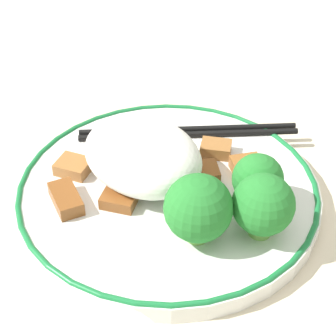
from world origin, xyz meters
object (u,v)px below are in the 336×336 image
broccoli_back_center (263,205)px  broccoli_back_right (258,180)px  chopsticks (188,132)px  broccoli_back_left (198,209)px  plate (168,191)px

broccoli_back_center → broccoli_back_right: 0.03m
chopsticks → broccoli_back_left: bearing=-44.9°
plate → broccoli_back_left: size_ratio=4.56×
broccoli_back_center → chopsticks: size_ratio=0.33×
plate → broccoli_back_center: bearing=5.5°
plate → chopsticks: (-0.04, 0.07, 0.01)m
plate → chopsticks: size_ratio=1.58×
broccoli_back_left → broccoli_back_right: bearing=81.9°
plate → broccoli_back_left: bearing=-26.0°
plate → broccoli_back_left: (0.06, -0.03, 0.04)m
broccoli_back_right → broccoli_back_center: bearing=-46.7°
plate → broccoli_back_left: broccoli_back_left is taller
broccoli_back_center → chopsticks: bearing=155.1°
plate → broccoli_back_right: broccoli_back_right is taller
plate → broccoli_back_center: (0.09, 0.01, 0.04)m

